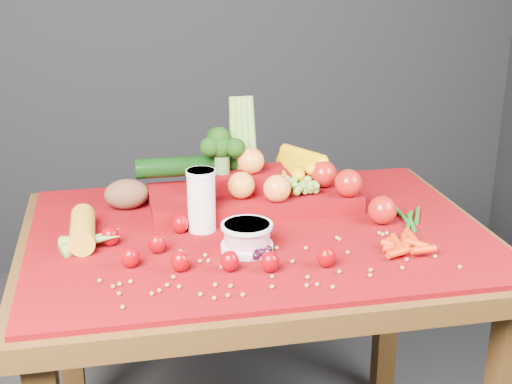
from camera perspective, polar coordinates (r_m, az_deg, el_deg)
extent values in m
cube|color=#3B230D|center=(1.69, 0.14, -4.21)|extent=(1.10, 0.80, 0.05)
cube|color=#3B230D|center=(2.13, -14.71, -10.77)|extent=(0.06, 0.06, 0.70)
cube|color=#3B230D|center=(2.27, 10.47, -8.44)|extent=(0.06, 0.06, 0.70)
cube|color=#6D0303|center=(1.68, 0.14, -3.25)|extent=(1.05, 0.75, 0.01)
cylinder|color=silver|center=(1.65, -4.39, -0.67)|extent=(0.06, 0.06, 0.15)
cylinder|color=silver|center=(1.63, -4.45, 1.57)|extent=(0.07, 0.07, 0.01)
cylinder|color=silver|center=(1.57, -0.72, -4.42)|extent=(0.12, 0.12, 0.02)
cylinder|color=pink|center=(1.56, -0.73, -3.36)|extent=(0.10, 0.10, 0.05)
cylinder|color=silver|center=(1.55, -0.73, -2.70)|extent=(0.11, 0.11, 0.01)
ellipsoid|color=#8C0001|center=(1.57, -7.92, -4.09)|extent=(0.04, 0.04, 0.04)
cone|color=#10430C|center=(1.56, -7.95, -3.36)|extent=(0.03, 0.03, 0.01)
ellipsoid|color=#8C0001|center=(1.51, -10.03, -5.16)|extent=(0.04, 0.04, 0.04)
cone|color=#10430C|center=(1.50, -10.08, -4.42)|extent=(0.03, 0.03, 0.01)
ellipsoid|color=#8C0001|center=(1.48, -6.08, -5.53)|extent=(0.04, 0.04, 0.04)
cone|color=#10430C|center=(1.47, -6.11, -4.77)|extent=(0.03, 0.03, 0.01)
ellipsoid|color=#8C0001|center=(1.47, -2.11, -5.55)|extent=(0.04, 0.04, 0.04)
cone|color=#10430C|center=(1.46, -2.12, -4.79)|extent=(0.03, 0.03, 0.01)
ellipsoid|color=#8C0001|center=(1.47, 1.12, -5.61)|extent=(0.04, 0.04, 0.04)
cone|color=#10430C|center=(1.46, 1.13, -4.85)|extent=(0.03, 0.03, 0.01)
ellipsoid|color=#8C0001|center=(1.49, 5.63, -5.19)|extent=(0.04, 0.04, 0.04)
cone|color=#10430C|center=(1.49, 5.66, -4.44)|extent=(0.03, 0.03, 0.01)
ellipsoid|color=#8C0001|center=(1.66, -6.10, -2.55)|extent=(0.04, 0.04, 0.04)
cone|color=#10430C|center=(1.65, -6.13, -1.86)|extent=(0.03, 0.03, 0.01)
ellipsoid|color=#8C0001|center=(1.62, -11.61, -3.48)|extent=(0.04, 0.04, 0.04)
cone|color=#10430C|center=(1.61, -11.66, -2.78)|extent=(0.03, 0.03, 0.01)
cylinder|color=gold|center=(1.66, -13.71, -2.90)|extent=(0.06, 0.18, 0.06)
ellipsoid|color=brown|center=(1.82, -10.32, -0.17)|extent=(0.11, 0.08, 0.08)
cube|color=#6D0303|center=(1.81, -0.21, -0.53)|extent=(0.52, 0.22, 0.04)
cube|color=#6D0303|center=(1.84, -1.13, 1.13)|extent=(0.28, 0.12, 0.03)
sphere|color=#A30C13|center=(1.76, 7.41, 0.72)|extent=(0.07, 0.07, 0.07)
sphere|color=#A30C13|center=(1.73, 10.07, -1.43)|extent=(0.07, 0.07, 0.07)
sphere|color=#A30C13|center=(1.82, 5.42, 1.45)|extent=(0.07, 0.07, 0.07)
sphere|color=#CD4123|center=(1.74, -1.18, 0.54)|extent=(0.07, 0.07, 0.07)
sphere|color=#CD4123|center=(1.71, 1.70, 0.28)|extent=(0.07, 0.07, 0.07)
sphere|color=#CD4123|center=(1.81, -0.40, 2.50)|extent=(0.07, 0.07, 0.07)
cylinder|color=#DF9F00|center=(1.88, 2.14, 1.54)|extent=(0.06, 0.16, 0.04)
cylinder|color=#DF9F00|center=(1.88, 2.74, 2.01)|extent=(0.04, 0.16, 0.04)
cylinder|color=#DF9F00|center=(1.88, 3.34, 2.48)|extent=(0.07, 0.16, 0.04)
cylinder|color=#DF9F00|center=(1.88, 3.79, 2.94)|extent=(0.10, 0.15, 0.04)
cylinder|color=#3F662D|center=(1.82, -2.73, 2.22)|extent=(0.04, 0.04, 0.04)
cylinder|color=olive|center=(1.84, -1.80, 4.22)|extent=(0.03, 0.06, 0.22)
cylinder|color=olive|center=(1.85, -1.31, 4.25)|extent=(0.02, 0.06, 0.22)
cylinder|color=olive|center=(1.85, -0.82, 4.28)|extent=(0.02, 0.06, 0.22)
cylinder|color=olive|center=(1.85, -0.33, 4.30)|extent=(0.03, 0.06, 0.22)
cylinder|color=black|center=(1.85, -5.64, 2.08)|extent=(0.26, 0.05, 0.05)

